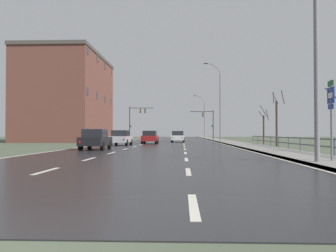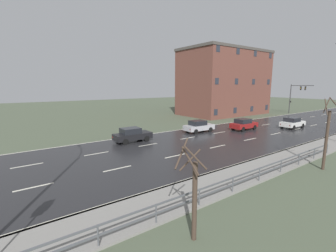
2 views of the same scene
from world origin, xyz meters
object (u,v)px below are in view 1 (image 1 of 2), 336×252
traffic_signal_right (209,120)px  traffic_signal_left (135,117)px  street_lamp_distant (204,117)px  car_mid_centre (150,137)px  car_near_left (178,137)px  street_lamp_foreground (312,34)px  car_distant (96,139)px  street_lamp_midground (219,103)px  highway_sign (331,110)px  car_far_left (121,138)px  brick_building (68,98)px

traffic_signal_right → traffic_signal_left: (-13.95, 0.91, 0.66)m
street_lamp_distant → car_mid_centre: (-9.18, -44.87, -4.39)m
car_near_left → street_lamp_foreground: bearing=-79.7°
car_near_left → car_distant: size_ratio=1.00×
street_lamp_midground → highway_sign: (0.93, -36.02, -3.36)m
traffic_signal_left → car_mid_centre: size_ratio=1.54×
street_lamp_distant → car_far_left: bearing=-102.8°
car_distant → street_lamp_midground: bearing=63.4°
highway_sign → car_mid_centre: 29.54m
street_lamp_midground → street_lamp_distant: (-0.05, 36.55, -0.42)m
highway_sign → brick_building: size_ratio=0.19×
highway_sign → car_distant: size_ratio=0.85×
highway_sign → car_far_left: bearing=120.4°
street_lamp_foreground → car_near_left: bearing=99.6°
street_lamp_foreground → traffic_signal_left: (-14.24, 52.61, -0.98)m
street_lamp_distant → highway_sign: (0.98, -72.57, -2.94)m
street_lamp_foreground → street_lamp_distant: size_ratio=1.02×
street_lamp_foreground → street_lamp_distant: street_lamp_foreground is taller
street_lamp_foreground → car_distant: bearing=133.9°
car_distant → traffic_signal_left: bearing=93.1°
highway_sign → traffic_signal_left: bearing=106.3°
car_distant → brick_building: brick_building is taller
car_mid_centre → brick_building: bearing=140.6°
street_lamp_distant → car_distant: size_ratio=2.60×
street_lamp_midground → car_mid_centre: street_lamp_midground is taller
traffic_signal_right → street_lamp_foreground: bearing=-89.7°
car_near_left → car_far_left: bearing=-113.0°
car_mid_centre → street_lamp_midground: bearing=42.6°
street_lamp_distant → traffic_signal_left: size_ratio=1.68×
car_mid_centre → car_near_left: bearing=65.0°
street_lamp_foreground → car_distant: street_lamp_foreground is taller
highway_sign → car_far_left: (-12.61, 21.47, -1.44)m
traffic_signal_right → brick_building: bearing=-152.7°
highway_sign → street_lamp_midground: bearing=91.5°
street_lamp_midground → highway_sign: street_lamp_midground is taller
street_lamp_foreground → street_lamp_distant: bearing=90.0°
street_lamp_midground → car_near_left: 7.79m
street_lamp_distant → car_near_left: bearing=-98.8°
street_lamp_foreground → car_distant: 17.80m
street_lamp_distant → highway_sign: bearing=-89.2°
car_distant → car_far_left: same height
street_lamp_foreground → brick_building: brick_building is taller
car_distant → car_far_left: 9.59m
car_distant → car_far_left: (0.31, 9.59, 0.00)m
street_lamp_foreground → street_lamp_midground: size_ratio=0.95×
traffic_signal_left → brick_building: 15.68m
car_near_left → car_mid_centre: 7.60m
traffic_signal_right → car_near_left: bearing=-108.6°
car_distant → car_far_left: size_ratio=0.99×
street_lamp_foreground → car_near_left: 35.85m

